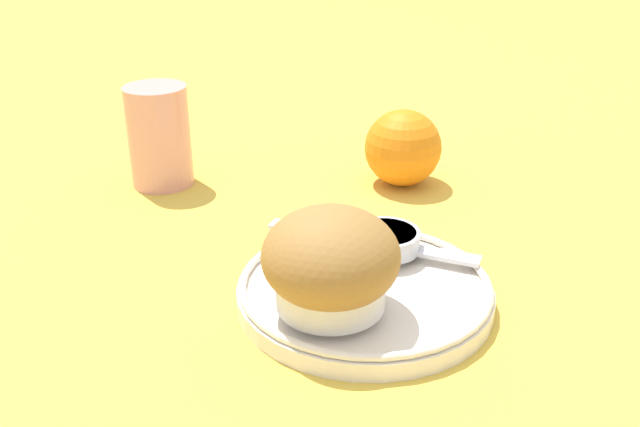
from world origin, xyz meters
TOP-DOWN VIEW (x-y plane):
  - ground_plane at (0.00, 0.00)m, footprint 3.00×3.00m
  - plate at (-0.00, -0.02)m, footprint 0.19×0.19m
  - muffin at (-0.03, -0.05)m, footprint 0.10×0.10m
  - cream_ramekin at (0.02, 0.03)m, footprint 0.06×0.06m
  - berry_pair at (-0.02, 0.03)m, footprint 0.03×0.01m
  - butter_knife at (0.01, 0.04)m, footprint 0.17×0.09m
  - orange_fruit at (0.07, 0.21)m, footprint 0.08×0.08m
  - juice_glass at (-0.18, 0.23)m, footprint 0.06×0.06m

SIDE VIEW (x-z plane):
  - ground_plane at x=0.00m, z-range 0.00..0.00m
  - plate at x=0.00m, z-range 0.00..0.02m
  - butter_knife at x=0.01m, z-range 0.02..0.02m
  - berry_pair at x=-0.02m, z-range 0.02..0.03m
  - cream_ramekin at x=0.02m, z-range 0.02..0.04m
  - orange_fruit at x=0.07m, z-range 0.00..0.08m
  - juice_glass at x=-0.18m, z-range 0.00..0.10m
  - muffin at x=-0.03m, z-range 0.02..0.09m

